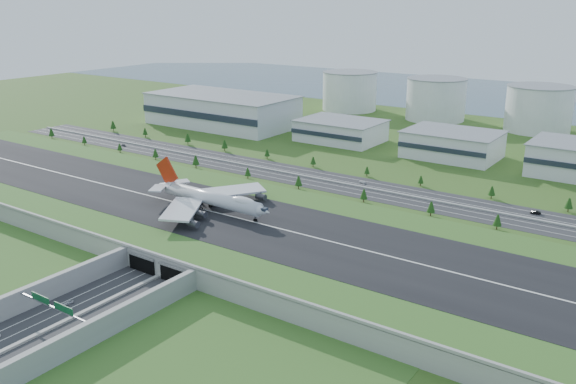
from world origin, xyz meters
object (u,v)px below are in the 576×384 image
Objects in this scene: boeing_747 at (211,198)px; car_7 at (362,182)px; car_2 at (114,315)px; fuel_tank_a at (350,91)px; car_4 at (124,145)px; car_0 at (68,303)px; car_5 at (535,212)px.

car_7 is at bearing 78.29° from boeing_747.
car_2 reaches higher than car_7.
fuel_tank_a is 11.91× the size of car_4.
car_2 is at bearing 26.71° from car_7.
car_2 is at bearing 17.81° from car_0.
fuel_tank_a is 242.45m from car_7.
car_4 reaches higher than car_0.
fuel_tank_a reaches higher than car_7.
fuel_tank_a is 8.50× the size of car_2.
fuel_tank_a reaches higher than car_4.
car_4 is at bearing -55.52° from car_2.
boeing_747 is 14.07× the size of car_7.
fuel_tank_a reaches higher than boeing_747.
boeing_747 reaches higher than car_0.
boeing_747 is at bearing -84.11° from car_2.
boeing_747 is (101.10, -308.52, -3.45)m from fuel_tank_a.
car_0 is 216.98m from car_5.
car_0 is at bearing -130.39° from car_4.
car_7 is at bearing 94.23° from car_0.
boeing_747 is at bearing 104.96° from car_0.
car_4 is at bearing -104.68° from fuel_tank_a.
car_4 is at bearing -98.53° from car_5.
car_5 reaches higher than car_7.
car_0 is at bearing -42.21° from car_5.
car_0 is 186.59m from car_7.
fuel_tank_a is 13.04× the size of car_0.
fuel_tank_a reaches higher than car_0.
car_0 is 0.78× the size of car_5.
boeing_747 is 181.50m from car_4.
car_4 is at bearing -60.20° from car_7.
car_2 is 182.86m from car_7.
car_2 reaches higher than car_4.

